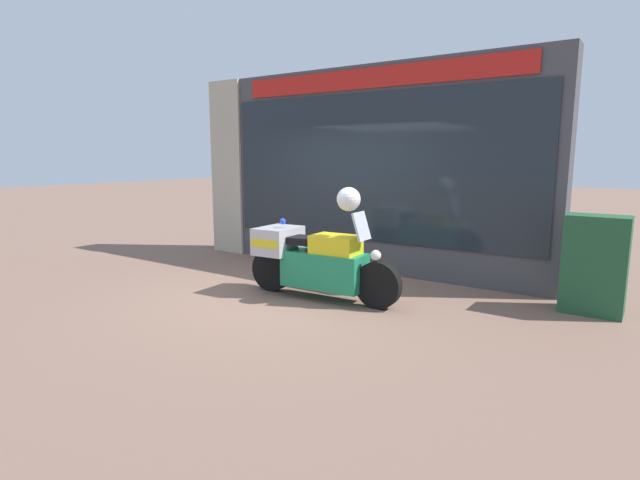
{
  "coord_description": "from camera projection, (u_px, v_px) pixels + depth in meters",
  "views": [
    {
      "loc": [
        4.4,
        -5.49,
        1.95
      ],
      "look_at": [
        0.24,
        0.52,
        0.72
      ],
      "focal_mm": 28.0,
      "sensor_mm": 36.0,
      "label": 1
    }
  ],
  "objects": [
    {
      "name": "ground_plane",
      "position": [
        286.0,
        292.0,
        7.25
      ],
      "size": [
        60.0,
        60.0,
        0.0
      ],
      "primitive_type": "plane",
      "color": "#7A5B4C"
    },
    {
      "name": "shop_building",
      "position": [
        338.0,
        170.0,
        8.8
      ],
      "size": [
        6.66,
        0.55,
        3.42
      ],
      "color": "#424247",
      "rests_on": "ground"
    },
    {
      "name": "window_display",
      "position": [
        373.0,
        244.0,
        8.64
      ],
      "size": [
        5.42,
        0.3,
        1.81
      ],
      "color": "slate",
      "rests_on": "ground"
    },
    {
      "name": "paramedic_motorcycle",
      "position": [
        313.0,
        259.0,
        6.9
      ],
      "size": [
        2.32,
        0.7,
        1.24
      ],
      "rotation": [
        0.0,
        0.0,
        0.07
      ],
      "color": "black",
      "rests_on": "ground"
    },
    {
      "name": "utility_cabinet",
      "position": [
        595.0,
        265.0,
        6.19
      ],
      "size": [
        0.72,
        0.44,
        1.24
      ],
      "primitive_type": "cube",
      "color": "#1E4C2D",
      "rests_on": "ground"
    },
    {
      "name": "white_helmet",
      "position": [
        349.0,
        199.0,
        6.48
      ],
      "size": [
        0.31,
        0.31,
        0.31
      ],
      "primitive_type": "sphere",
      "color": "white",
      "rests_on": "paramedic_motorcycle"
    }
  ]
}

